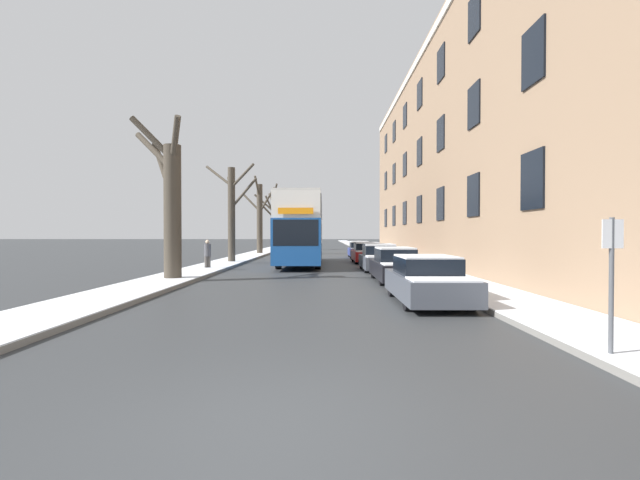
# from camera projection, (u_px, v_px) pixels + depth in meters

# --- Properties ---
(ground_plane) EXTENTS (320.00, 320.00, 0.00)m
(ground_plane) POSITION_uv_depth(u_px,v_px,m) (265.00, 427.00, 4.38)
(ground_plane) COLOR #303335
(sidewalk_left) EXTENTS (2.35, 130.00, 0.16)m
(sidewalk_left) POSITION_uv_depth(u_px,v_px,m) (276.00, 248.00, 57.42)
(sidewalk_left) COLOR slate
(sidewalk_left) RESTS_ON ground
(sidewalk_right) EXTENTS (2.35, 130.00, 0.16)m
(sidewalk_right) POSITION_uv_depth(u_px,v_px,m) (363.00, 248.00, 57.32)
(sidewalk_right) COLOR slate
(sidewalk_right) RESTS_ON ground
(terrace_facade_right) EXTENTS (9.10, 40.97, 14.32)m
(terrace_facade_right) POSITION_uv_depth(u_px,v_px,m) (488.00, 156.00, 28.44)
(terrace_facade_right) COLOR #8C7056
(terrace_facade_right) RESTS_ON ground
(bare_tree_left_0) EXTENTS (2.87, 2.78, 6.84)m
(bare_tree_left_0) POSITION_uv_depth(u_px,v_px,m) (170.00, 202.00, 17.80)
(bare_tree_left_0) COLOR #423A30
(bare_tree_left_0) RESTS_ON ground
(bare_tree_left_1) EXTENTS (3.87, 2.53, 6.74)m
(bare_tree_left_1) POSITION_uv_depth(u_px,v_px,m) (232.00, 211.00, 28.45)
(bare_tree_left_1) COLOR #423A30
(bare_tree_left_1) RESTS_ON ground
(bare_tree_left_2) EXTENTS (3.48, 2.36, 7.40)m
(bare_tree_left_2) POSITION_uv_depth(u_px,v_px,m) (260.00, 217.00, 40.71)
(bare_tree_left_2) COLOR #423A30
(bare_tree_left_2) RESTS_ON ground
(bare_tree_left_3) EXTENTS (3.04, 3.11, 7.94)m
(bare_tree_left_3) POSITION_uv_depth(u_px,v_px,m) (273.00, 218.00, 51.72)
(bare_tree_left_3) COLOR #423A30
(bare_tree_left_3) RESTS_ON ground
(double_decker_bus) EXTENTS (2.61, 11.47, 4.35)m
(double_decker_bus) POSITION_uv_depth(u_px,v_px,m) (301.00, 227.00, 27.47)
(double_decker_bus) COLOR #194C99
(double_decker_bus) RESTS_ON ground
(parked_car_0) EXTENTS (1.84, 4.27, 1.35)m
(parked_car_0) POSITION_uv_depth(u_px,v_px,m) (427.00, 281.00, 12.28)
(parked_car_0) COLOR #474C56
(parked_car_0) RESTS_ON ground
(parked_car_1) EXTENTS (1.69, 4.48, 1.42)m
(parked_car_1) POSITION_uv_depth(u_px,v_px,m) (395.00, 266.00, 17.77)
(parked_car_1) COLOR black
(parked_car_1) RESTS_ON ground
(parked_car_2) EXTENTS (1.85, 4.31, 1.45)m
(parked_car_2) POSITION_uv_depth(u_px,v_px,m) (379.00, 258.00, 23.01)
(parked_car_2) COLOR #474C56
(parked_car_2) RESTS_ON ground
(parked_car_3) EXTENTS (1.88, 4.53, 1.40)m
(parked_car_3) POSITION_uv_depth(u_px,v_px,m) (367.00, 253.00, 29.62)
(parked_car_3) COLOR maroon
(parked_car_3) RESTS_ON ground
(parked_car_4) EXTENTS (1.72, 4.48, 1.37)m
(parked_car_4) POSITION_uv_depth(u_px,v_px,m) (359.00, 250.00, 35.78)
(parked_car_4) COLOR navy
(parked_car_4) RESTS_ON ground
(pedestrian_left_sidewalk) EXTENTS (0.36, 0.36, 1.66)m
(pedestrian_left_sidewalk) POSITION_uv_depth(u_px,v_px,m) (208.00, 254.00, 23.17)
(pedestrian_left_sidewalk) COLOR #4C4742
(pedestrian_left_sidewalk) RESTS_ON ground
(street_sign_post) EXTENTS (0.32, 0.07, 2.23)m
(street_sign_post) POSITION_uv_depth(u_px,v_px,m) (612.00, 279.00, 6.48)
(street_sign_post) COLOR #4C4F54
(street_sign_post) RESTS_ON ground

